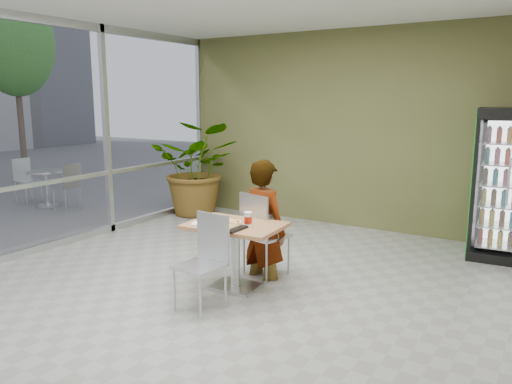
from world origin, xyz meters
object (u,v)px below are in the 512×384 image
dining_table (235,242)px  chair_far (260,228)px  cafeteria_tray (225,227)px  potted_plant (198,168)px  chair_near (206,253)px  soda_cup (248,219)px  beverage_fridge (510,185)px  seated_woman (264,231)px

dining_table → chair_far: (0.03, 0.49, 0.06)m
chair_far → cafeteria_tray: size_ratio=2.50×
dining_table → potted_plant: size_ratio=0.63×
chair_near → soda_cup: size_ratio=6.22×
chair_far → soda_cup: bearing=120.5°
cafeteria_tray → beverage_fridge: 3.85m
chair_far → seated_woman: bearing=-101.5°
chair_far → dining_table: bearing=100.7°
potted_plant → chair_far: bearing=-39.5°
cafeteria_tray → potted_plant: bearing=132.4°
chair_near → seated_woman: bearing=94.7°
chair_near → cafeteria_tray: (-0.01, 0.34, 0.20)m
chair_far → cafeteria_tray: (-0.01, -0.70, 0.17)m
beverage_fridge → cafeteria_tray: bearing=-133.3°
beverage_fridge → potted_plant: 5.08m
seated_woman → potted_plant: (-2.69, 2.14, 0.30)m
potted_plant → chair_near: bearing=-50.6°
cafeteria_tray → chair_far: bearing=88.9°
soda_cup → beverage_fridge: 3.58m
dining_table → seated_woman: 0.55m
cafeteria_tray → potted_plant: 3.92m
dining_table → potted_plant: bearing=134.5°
dining_table → cafeteria_tray: cafeteria_tray is taller
dining_table → chair_far: 0.49m
dining_table → seated_woman: seated_woman is taller
seated_woman → soda_cup: 0.62m
soda_cup → beverage_fridge: (2.27, 2.77, 0.17)m
chair_near → cafeteria_tray: chair_near is taller
chair_near → beverage_fridge: beverage_fridge is taller
chair_near → potted_plant: potted_plant is taller
dining_table → chair_near: (0.02, -0.55, 0.02)m
soda_cup → cafeteria_tray: size_ratio=0.38×
chair_far → soda_cup: size_ratio=6.59×
seated_woman → beverage_fridge: (2.40, 2.22, 0.44)m
soda_cup → dining_table: bearing=179.2°
chair_far → beverage_fridge: size_ratio=0.51×
beverage_fridge → potted_plant: bearing=176.9°
potted_plant → cafeteria_tray: bearing=-47.6°
dining_table → chair_near: size_ratio=1.13×
dining_table → cafeteria_tray: (0.01, -0.21, 0.22)m
seated_woman → cafeteria_tray: (-0.04, -0.75, 0.21)m
soda_cup → seated_woman: bearing=102.7°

